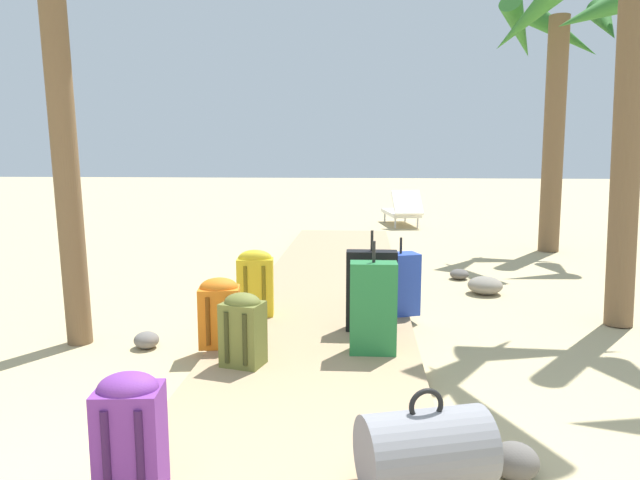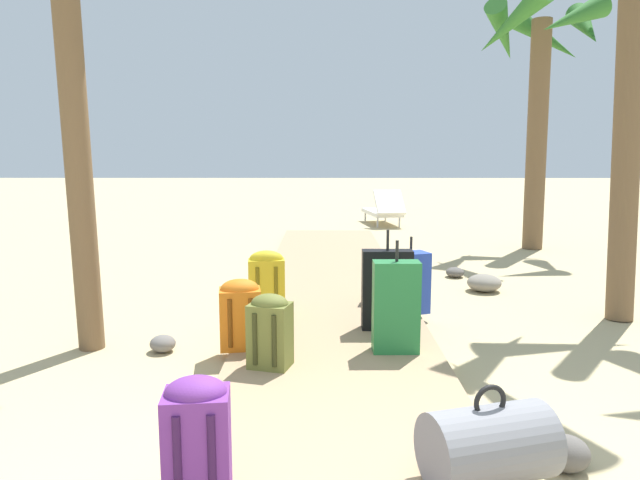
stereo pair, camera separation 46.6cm
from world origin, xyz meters
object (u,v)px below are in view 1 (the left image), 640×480
(suitcase_black, at_px, (371,291))
(palm_tree_far_right, at_px, (558,60))
(backpack_orange, at_px, (219,310))
(backpack_olive, at_px, (243,327))
(backpack_tan, at_px, (376,278))
(backpack_purple, at_px, (130,432))
(lounge_chair, at_px, (402,210))
(backpack_yellow, at_px, (255,281))
(suitcase_green, at_px, (373,308))
(duffel_bag_grey, at_px, (425,449))
(suitcase_blue, at_px, (400,284))

(suitcase_black, bearing_deg, palm_tree_far_right, 58.43)
(backpack_orange, distance_m, palm_tree_far_right, 7.14)
(backpack_olive, height_order, backpack_orange, backpack_orange)
(backpack_tan, relative_size, backpack_olive, 0.91)
(backpack_purple, relative_size, palm_tree_far_right, 0.14)
(suitcase_black, bearing_deg, lounge_chair, 84.40)
(backpack_olive, bearing_deg, backpack_yellow, 96.51)
(backpack_yellow, xyz_separation_m, suitcase_black, (1.07, -0.37, 0.02))
(backpack_tan, bearing_deg, backpack_orange, -131.02)
(backpack_yellow, relative_size, palm_tree_far_right, 0.15)
(backpack_purple, distance_m, backpack_orange, 2.02)
(palm_tree_far_right, bearing_deg, suitcase_green, -118.65)
(duffel_bag_grey, distance_m, backpack_tan, 3.30)
(duffel_bag_grey, bearing_deg, backpack_purple, -173.16)
(palm_tree_far_right, bearing_deg, backpack_olive, -124.17)
(suitcase_blue, bearing_deg, palm_tree_far_right, 58.05)
(backpack_yellow, height_order, suitcase_black, suitcase_black)
(duffel_bag_grey, xyz_separation_m, backpack_tan, (-0.16, 3.30, 0.07))
(backpack_yellow, bearing_deg, suitcase_blue, 5.87)
(suitcase_green, height_order, backpack_orange, suitcase_green)
(suitcase_blue, distance_m, backpack_yellow, 1.35)
(suitcase_black, bearing_deg, duffel_bag_grey, -84.84)
(suitcase_blue, distance_m, backpack_tan, 0.47)
(suitcase_blue, xyz_separation_m, backpack_orange, (-1.46, -1.02, -0.00))
(duffel_bag_grey, relative_size, backpack_tan, 1.36)
(palm_tree_far_right, relative_size, lounge_chair, 2.48)
(backpack_orange, xyz_separation_m, backpack_yellow, (0.12, 0.88, 0.04))
(backpack_purple, bearing_deg, backpack_yellow, 89.59)
(backpack_purple, bearing_deg, duffel_bag_grey, 6.84)
(backpack_tan, relative_size, backpack_yellow, 0.78)
(palm_tree_far_right, bearing_deg, backpack_purple, -118.84)
(duffel_bag_grey, xyz_separation_m, palm_tree_far_right, (2.69, 7.10, 2.73))
(backpack_tan, bearing_deg, backpack_purple, -108.38)
(backpack_tan, distance_m, lounge_chair, 6.95)
(suitcase_green, bearing_deg, backpack_olive, -160.42)
(backpack_orange, bearing_deg, suitcase_green, -3.47)
(suitcase_green, xyz_separation_m, palm_tree_far_right, (2.90, 5.31, 2.56))
(backpack_olive, bearing_deg, suitcase_black, 44.64)
(backpack_olive, xyz_separation_m, backpack_orange, (-0.27, 0.40, 0.01))
(backpack_purple, distance_m, duffel_bag_grey, 1.32)
(suitcase_blue, relative_size, backpack_tan, 1.51)
(suitcase_green, relative_size, backpack_orange, 1.57)
(suitcase_green, xyz_separation_m, backpack_olive, (-0.93, -0.33, -0.07))
(backpack_olive, height_order, lounge_chair, lounge_chair)
(duffel_bag_grey, height_order, backpack_olive, backpack_olive)
(backpack_tan, distance_m, palm_tree_far_right, 5.44)
(backpack_orange, relative_size, lounge_chair, 0.34)
(backpack_olive, distance_m, lounge_chair, 8.91)
(backpack_purple, relative_size, backpack_tan, 1.17)
(suitcase_green, distance_m, backpack_yellow, 1.44)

